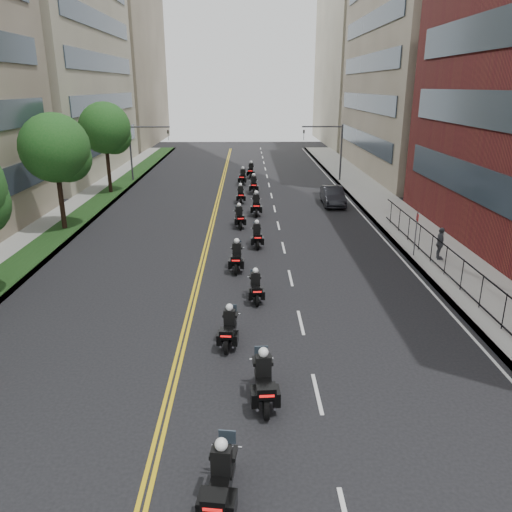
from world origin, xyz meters
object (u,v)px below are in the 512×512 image
at_px(motorcycle_3, 256,288).
at_px(motorcycle_9, 254,185).
at_px(motorcycle_10, 243,177).
at_px(pedestrian_c, 440,244).
at_px(motorcycle_5, 257,236).
at_px(motorcycle_6, 239,218).
at_px(motorcycle_4, 237,258).
at_px(motorcycle_7, 256,205).
at_px(motorcycle_2, 229,329).
at_px(parked_sedan, 333,196).
at_px(motorcycle_0, 221,482).
at_px(motorcycle_11, 251,171).
at_px(motorcycle_8, 241,195).
at_px(motorcycle_1, 264,382).

bearing_deg(motorcycle_3, motorcycle_9, 85.72).
bearing_deg(motorcycle_10, pedestrian_c, -59.64).
bearing_deg(motorcycle_9, motorcycle_10, 104.01).
bearing_deg(motorcycle_5, motorcycle_6, 102.04).
distance_m(motorcycle_4, motorcycle_7, 11.93).
xyz_separation_m(motorcycle_2, parked_sedan, (7.67, 23.04, 0.11)).
relative_size(motorcycle_0, motorcycle_9, 0.99).
relative_size(motorcycle_0, motorcycle_11, 0.99).
distance_m(motorcycle_0, motorcycle_2, 7.63).
relative_size(motorcycle_5, pedestrian_c, 1.23).
bearing_deg(motorcycle_8, motorcycle_5, -87.67).
height_order(motorcycle_2, motorcycle_10, motorcycle_10).
relative_size(motorcycle_8, pedestrian_c, 1.22).
bearing_deg(motorcycle_10, motorcycle_0, -85.41).
bearing_deg(motorcycle_2, motorcycle_7, 91.95).
xyz_separation_m(motorcycle_4, motorcycle_8, (0.04, 16.01, -0.03)).
distance_m(motorcycle_0, motorcycle_8, 31.64).
relative_size(motorcycle_1, motorcycle_2, 1.13).
distance_m(motorcycle_2, motorcycle_11, 35.88).
xyz_separation_m(motorcycle_4, pedestrian_c, (11.10, 1.09, 0.38)).
height_order(motorcycle_3, motorcycle_10, motorcycle_10).
bearing_deg(motorcycle_5, motorcycle_3, -93.70).
bearing_deg(motorcycle_10, motorcycle_2, -85.60).
xyz_separation_m(motorcycle_3, motorcycle_5, (0.22, 7.99, 0.04)).
distance_m(motorcycle_1, motorcycle_7, 23.52).
distance_m(motorcycle_10, motorcycle_11, 3.86).
bearing_deg(motorcycle_4, motorcycle_7, 85.97).
distance_m(motorcycle_4, motorcycle_6, 8.47).
relative_size(motorcycle_9, pedestrian_c, 1.34).
height_order(motorcycle_5, motorcycle_6, motorcycle_6).
bearing_deg(motorcycle_5, parked_sedan, 57.69).
distance_m(motorcycle_2, motorcycle_4, 8.00).
xyz_separation_m(motorcycle_7, motorcycle_11, (-0.24, 16.00, -0.02)).
distance_m(motorcycle_11, parked_sedan, 14.39).
height_order(motorcycle_2, motorcycle_11, motorcycle_11).
bearing_deg(motorcycle_7, motorcycle_2, -93.72).
bearing_deg(motorcycle_3, motorcycle_0, -98.56).
xyz_separation_m(motorcycle_4, motorcycle_6, (0.03, 8.47, -0.02)).
relative_size(motorcycle_4, motorcycle_6, 1.03).
xyz_separation_m(motorcycle_7, parked_sedan, (6.28, 3.17, 0.03)).
xyz_separation_m(motorcycle_6, motorcycle_10, (0.13, 15.64, 0.03)).
xyz_separation_m(motorcycle_5, pedestrian_c, (9.96, -2.96, 0.41)).
distance_m(motorcycle_3, motorcycle_6, 12.44).
bearing_deg(motorcycle_3, motorcycle_5, 84.77).
height_order(motorcycle_0, motorcycle_7, motorcycle_7).
bearing_deg(motorcycle_9, pedestrian_c, -62.10).
relative_size(motorcycle_3, parked_sedan, 0.45).
bearing_deg(pedestrian_c, motorcycle_11, 30.75).
bearing_deg(motorcycle_1, parked_sedan, 73.01).
bearing_deg(motorcycle_3, pedestrian_c, 22.67).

